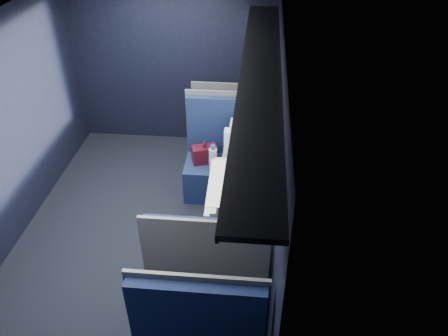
# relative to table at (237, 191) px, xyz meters

# --- Properties ---
(ground) EXTENTS (2.80, 4.20, 0.01)m
(ground) POSITION_rel_table_xyz_m (-1.03, 0.00, -0.67)
(ground) COLOR black
(room_shell) EXTENTS (3.00, 4.40, 2.40)m
(room_shell) POSITION_rel_table_xyz_m (-1.01, 0.00, 0.81)
(room_shell) COLOR black
(room_shell) RESTS_ON ground
(table) EXTENTS (0.62, 1.00, 0.74)m
(table) POSITION_rel_table_xyz_m (0.00, 0.00, 0.00)
(table) COLOR #54565E
(table) RESTS_ON ground
(seat_bay_near) EXTENTS (1.04, 0.62, 1.26)m
(seat_bay_near) POSITION_rel_table_xyz_m (-0.19, 0.87, -0.24)
(seat_bay_near) COLOR #0D183D
(seat_bay_near) RESTS_ON ground
(seat_bay_far) EXTENTS (1.04, 0.62, 1.26)m
(seat_bay_far) POSITION_rel_table_xyz_m (-0.18, -0.87, -0.25)
(seat_bay_far) COLOR #0D183D
(seat_bay_far) RESTS_ON ground
(seat_row_front) EXTENTS (1.04, 0.51, 1.16)m
(seat_row_front) POSITION_rel_table_xyz_m (-0.18, 1.80, -0.25)
(seat_row_front) COLOR #0D183D
(seat_row_front) RESTS_ON ground
(man) EXTENTS (0.53, 0.56, 1.32)m
(man) POSITION_rel_table_xyz_m (0.07, 0.70, 0.06)
(man) COLOR black
(man) RESTS_ON ground
(woman) EXTENTS (0.53, 0.56, 1.32)m
(woman) POSITION_rel_table_xyz_m (0.07, -0.71, 0.06)
(woman) COLOR black
(woman) RESTS_ON ground
(papers) EXTENTS (0.59, 0.84, 0.01)m
(papers) POSITION_rel_table_xyz_m (-0.01, 0.04, 0.08)
(papers) COLOR white
(papers) RESTS_ON table
(laptop) EXTENTS (0.31, 0.38, 0.26)m
(laptop) POSITION_rel_table_xyz_m (0.19, 0.05, 0.15)
(laptop) COLOR silver
(laptop) RESTS_ON table
(bottle_small) EXTENTS (0.06, 0.06, 0.22)m
(bottle_small) POSITION_rel_table_xyz_m (0.23, 0.40, 0.17)
(bottle_small) COLOR silver
(bottle_small) RESTS_ON table
(cup) EXTENTS (0.06, 0.06, 0.08)m
(cup) POSITION_rel_table_xyz_m (0.22, 0.38, 0.12)
(cup) COLOR white
(cup) RESTS_ON table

